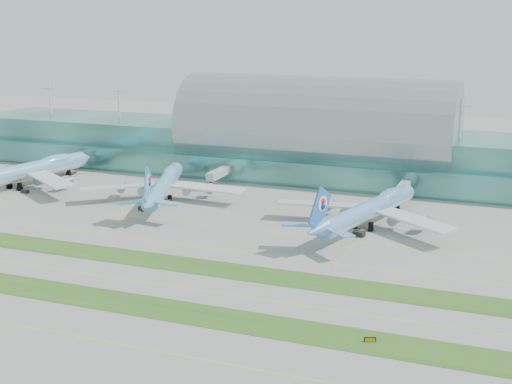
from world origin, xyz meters
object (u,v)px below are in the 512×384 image
at_px(terminal, 317,143).
at_px(airliner_a, 23,171).
at_px(taxiway_sign_east, 370,340).
at_px(airliner_b, 164,184).
at_px(airliner_c, 369,208).

xyz_separation_m(terminal, airliner_a, (-104.99, -65.85, -7.46)).
bearing_deg(taxiway_sign_east, airliner_b, 118.49).
relative_size(airliner_c, taxiway_sign_east, 27.80).
height_order(airliner_a, taxiway_sign_east, airliner_a).
bearing_deg(airliner_b, terminal, 38.34).
height_order(airliner_b, taxiway_sign_east, airliner_b).
bearing_deg(airliner_c, taxiway_sign_east, -63.01).
bearing_deg(terminal, airliner_a, -147.90).
distance_m(terminal, airliner_a, 124.16).
distance_m(terminal, airliner_c, 81.43).
xyz_separation_m(terminal, airliner_b, (-41.38, -63.65, -8.14)).
bearing_deg(terminal, airliner_b, -123.03).
xyz_separation_m(terminal, taxiway_sign_east, (58.03, -156.66, -13.67)).
bearing_deg(airliner_b, airliner_c, -23.87).
relative_size(airliner_a, taxiway_sign_east, 30.55).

